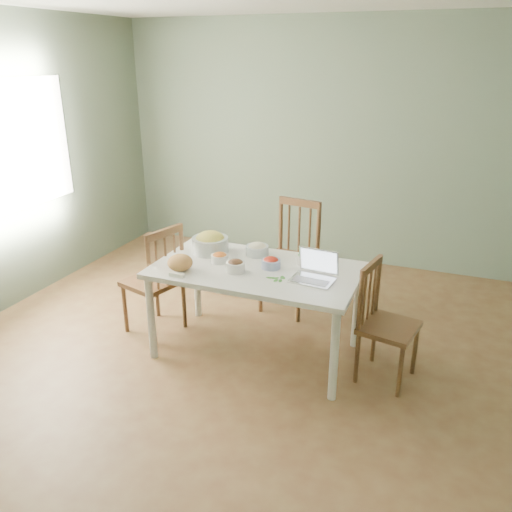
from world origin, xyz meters
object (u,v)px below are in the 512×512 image
at_px(bread_boule, 180,263).
at_px(bowl_squash, 210,242).
at_px(chair_far, 289,258).
at_px(chair_right, 389,325).
at_px(dining_table, 256,311).
at_px(chair_left, 153,279).
at_px(laptop, 313,268).

distance_m(bread_boule, bowl_squash, 0.44).
distance_m(chair_far, chair_right, 1.33).
height_order(dining_table, chair_far, chair_far).
bearing_deg(chair_far, bread_boule, -106.89).
bearing_deg(chair_far, chair_left, -130.81).
xyz_separation_m(dining_table, chair_far, (0.00, 0.83, 0.15)).
distance_m(dining_table, chair_far, 0.85).
bearing_deg(dining_table, chair_right, 0.67).
relative_size(bread_boule, bowl_squash, 0.64).
relative_size(bread_boule, laptop, 0.63).
bearing_deg(chair_left, bread_boule, 74.23).
height_order(dining_table, bread_boule, bread_boule).
bearing_deg(dining_table, bowl_squash, 159.77).
bearing_deg(bowl_squash, chair_right, -6.17).
xyz_separation_m(chair_right, bowl_squash, (-1.53, 0.17, 0.38)).
bearing_deg(laptop, bowl_squash, 169.89).
bearing_deg(dining_table, chair_far, 89.95).
height_order(chair_far, bowl_squash, chair_far).
bearing_deg(bread_boule, chair_right, 9.70).
bearing_deg(chair_left, laptop, 101.94).
relative_size(chair_left, bowl_squash, 3.24).
relative_size(chair_right, laptop, 2.94).
distance_m(dining_table, chair_right, 1.05).
bearing_deg(chair_right, chair_far, 62.99).
xyz_separation_m(chair_left, bread_boule, (0.44, -0.27, 0.32)).
height_order(chair_far, chair_left, chair_far).
height_order(chair_far, bread_boule, chair_far).
xyz_separation_m(chair_far, bowl_squash, (-0.48, -0.65, 0.31)).
relative_size(chair_far, bowl_squash, 3.45).
distance_m(dining_table, bowl_squash, 0.69).
bearing_deg(dining_table, laptop, -9.42).
relative_size(chair_far, bread_boule, 5.37).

